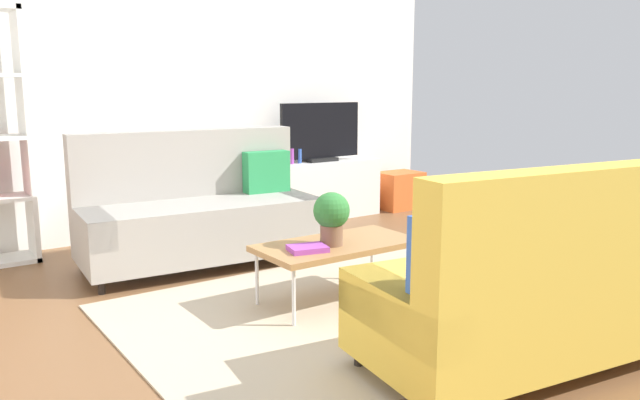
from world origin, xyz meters
name	(u,v)px	position (x,y,z in m)	size (l,w,h in m)	color
ground_plane	(336,308)	(0.00, 0.00, 0.00)	(7.68, 7.68, 0.00)	brown
wall_far	(169,87)	(0.00, 2.80, 1.45)	(6.40, 0.12, 2.90)	white
area_rug	(349,310)	(0.04, -0.09, 0.01)	(2.90, 2.20, 0.01)	tan
couch_beige	(199,212)	(-0.29, 1.53, 0.44)	(1.96, 0.99, 1.10)	gray
couch_green	(541,286)	(0.37, -1.31, 0.44)	(2.00, 1.09, 1.10)	gold
coffee_table	(337,246)	(0.09, 0.11, 0.39)	(1.10, 0.56, 0.42)	#9E7042
tv_console	(319,190)	(1.57, 2.46, 0.32)	(1.40, 0.44, 0.64)	silver
tv	(320,133)	(1.57, 2.44, 0.95)	(1.00, 0.20, 0.64)	black
storage_trunk	(399,190)	(2.67, 2.36, 0.22)	(0.52, 0.40, 0.44)	orange
potted_plant	(332,215)	(0.02, 0.08, 0.63)	(0.24, 0.24, 0.36)	brown
table_book_0	(308,248)	(-0.20, 0.04, 0.44)	(0.24, 0.18, 0.04)	purple
vase_0	(272,158)	(0.99, 2.51, 0.71)	(0.13, 0.13, 0.13)	#4C72B2
bottle_0	(291,156)	(1.18, 2.42, 0.72)	(0.05, 0.05, 0.17)	purple
bottle_1	(300,156)	(1.28, 2.42, 0.72)	(0.04, 0.04, 0.16)	#3359B2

